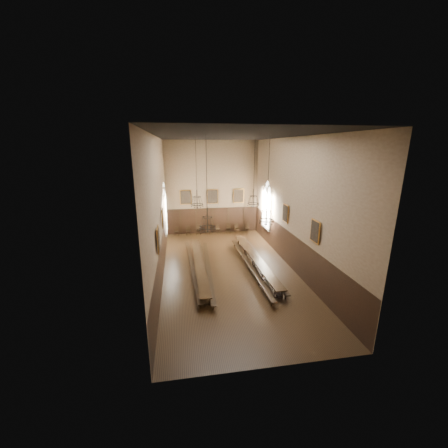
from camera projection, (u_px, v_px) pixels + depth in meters
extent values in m
cube|color=black|center=(229.00, 270.00, 19.31)|extent=(9.00, 18.00, 0.02)
cube|color=black|center=(229.00, 136.00, 16.87)|extent=(9.00, 18.00, 0.02)
cube|color=#7D674D|center=(212.00, 188.00, 26.65)|extent=(9.00, 0.02, 9.00)
cube|color=#7D674D|center=(275.00, 262.00, 9.53)|extent=(9.00, 0.02, 9.00)
cube|color=#7D674D|center=(159.00, 210.00, 17.38)|extent=(0.02, 18.00, 9.00)
cube|color=#7D674D|center=(294.00, 205.00, 18.80)|extent=(0.02, 18.00, 9.00)
cube|color=black|center=(199.00, 263.00, 18.77)|extent=(0.68, 9.48, 0.07)
cube|color=black|center=(256.00, 258.00, 19.58)|extent=(0.91, 9.70, 0.07)
cube|color=black|center=(192.00, 266.00, 18.93)|extent=(0.67, 9.99, 0.05)
cube|color=black|center=(208.00, 267.00, 18.80)|extent=(0.77, 9.81, 0.05)
cube|color=black|center=(249.00, 264.00, 19.24)|extent=(0.46, 10.15, 0.05)
cube|color=black|center=(262.00, 261.00, 19.84)|extent=(0.30, 9.93, 0.05)
cube|color=black|center=(177.00, 232.00, 26.73)|extent=(0.45, 0.45, 0.05)
cube|color=black|center=(177.00, 229.00, 26.83)|extent=(0.38, 0.11, 0.45)
cube|color=black|center=(188.00, 231.00, 26.87)|extent=(0.42, 0.42, 0.05)
cube|color=black|center=(188.00, 228.00, 26.97)|extent=(0.40, 0.05, 0.47)
cube|color=black|center=(199.00, 230.00, 27.04)|extent=(0.50, 0.50, 0.05)
cube|color=black|center=(198.00, 227.00, 27.15)|extent=(0.43, 0.12, 0.51)
cube|color=black|center=(208.00, 230.00, 27.27)|extent=(0.47, 0.47, 0.05)
cube|color=black|center=(208.00, 227.00, 27.37)|extent=(0.38, 0.13, 0.46)
cube|color=black|center=(218.00, 229.00, 27.40)|extent=(0.48, 0.48, 0.05)
cube|color=black|center=(218.00, 227.00, 27.50)|extent=(0.40, 0.13, 0.48)
cube|color=black|center=(228.00, 228.00, 27.58)|extent=(0.54, 0.54, 0.05)
cube|color=black|center=(228.00, 225.00, 27.68)|extent=(0.43, 0.16, 0.52)
cube|color=black|center=(237.00, 229.00, 27.64)|extent=(0.49, 0.49, 0.05)
cube|color=black|center=(237.00, 226.00, 27.74)|extent=(0.40, 0.14, 0.48)
cube|color=black|center=(247.00, 228.00, 27.77)|extent=(0.48, 0.48, 0.05)
cube|color=black|center=(247.00, 226.00, 27.87)|extent=(0.38, 0.15, 0.46)
cylinder|color=black|center=(196.00, 164.00, 19.66)|extent=(0.03, 0.03, 3.68)
torus|color=black|center=(197.00, 205.00, 20.45)|extent=(0.90, 0.90, 0.05)
torus|color=black|center=(197.00, 197.00, 20.29)|extent=(0.57, 0.57, 0.04)
cylinder|color=black|center=(197.00, 198.00, 20.32)|extent=(0.06, 0.06, 1.27)
cylinder|color=black|center=(254.00, 164.00, 19.83)|extent=(0.03, 0.03, 3.66)
torus|color=black|center=(253.00, 204.00, 20.62)|extent=(0.89, 0.89, 0.05)
torus|color=black|center=(254.00, 196.00, 20.46)|extent=(0.56, 0.56, 0.04)
cylinder|color=black|center=(253.00, 197.00, 20.49)|extent=(0.06, 0.06, 1.25)
cylinder|color=black|center=(207.00, 172.00, 14.77)|extent=(0.03, 0.03, 3.93)
torus|color=black|center=(207.00, 227.00, 15.61)|extent=(0.92, 0.92, 0.05)
torus|color=black|center=(207.00, 217.00, 15.45)|extent=(0.58, 0.58, 0.04)
cylinder|color=black|center=(207.00, 219.00, 15.48)|extent=(0.06, 0.06, 1.29)
cylinder|color=black|center=(269.00, 170.00, 15.70)|extent=(0.03, 0.03, 3.80)
torus|color=black|center=(266.00, 220.00, 16.52)|extent=(0.90, 0.90, 0.05)
torus|color=black|center=(267.00, 211.00, 16.36)|extent=(0.57, 0.57, 0.04)
cylinder|color=black|center=(267.00, 213.00, 16.39)|extent=(0.06, 0.06, 1.27)
cube|color=#B7792C|center=(186.00, 197.00, 26.34)|extent=(1.10, 0.12, 1.40)
cube|color=black|center=(186.00, 197.00, 26.34)|extent=(0.98, 0.02, 1.28)
cube|color=#B7792C|center=(213.00, 197.00, 26.74)|extent=(1.10, 0.12, 1.40)
cube|color=black|center=(213.00, 197.00, 26.74)|extent=(0.98, 0.02, 1.28)
cube|color=#B7792C|center=(239.00, 196.00, 27.15)|extent=(1.10, 0.12, 1.40)
cube|color=black|center=(239.00, 196.00, 27.15)|extent=(0.98, 0.02, 1.28)
cube|color=#B7792C|center=(163.00, 218.00, 18.57)|extent=(0.12, 1.00, 1.30)
cube|color=black|center=(163.00, 218.00, 18.57)|extent=(0.02, 0.88, 1.18)
cube|color=#B7792C|center=(158.00, 239.00, 14.29)|extent=(0.12, 1.00, 1.30)
cube|color=black|center=(158.00, 239.00, 14.29)|extent=(0.02, 0.88, 1.18)
cube|color=#B7792C|center=(286.00, 213.00, 19.94)|extent=(0.12, 1.00, 1.30)
cube|color=black|center=(286.00, 213.00, 19.94)|extent=(0.02, 0.88, 1.18)
cube|color=#B7792C|center=(315.00, 231.00, 15.67)|extent=(0.12, 1.00, 1.30)
cube|color=black|center=(315.00, 231.00, 15.67)|extent=(0.02, 0.88, 1.18)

